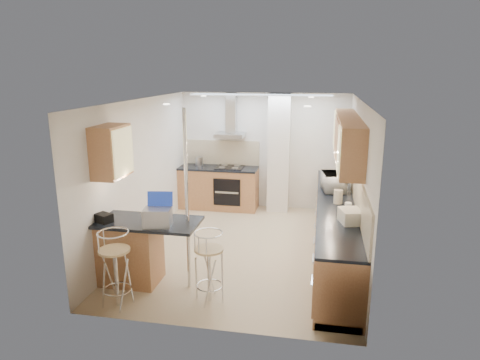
% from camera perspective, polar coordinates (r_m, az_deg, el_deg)
% --- Properties ---
extents(ground, '(4.80, 4.80, 0.00)m').
position_cam_1_polar(ground, '(7.42, 0.60, -9.08)').
color(ground, '#CEAE89').
rests_on(ground, ground).
extents(room_shell, '(3.64, 4.84, 2.51)m').
position_cam_1_polar(room_shell, '(7.27, 3.68, 3.14)').
color(room_shell, silver).
rests_on(room_shell, ground).
extents(right_counter, '(0.63, 4.40, 0.92)m').
position_cam_1_polar(right_counter, '(7.16, 12.59, -6.37)').
color(right_counter, '#9E613F').
rests_on(right_counter, ground).
extents(back_counter, '(1.70, 0.63, 0.92)m').
position_cam_1_polar(back_counter, '(9.39, -2.86, -1.00)').
color(back_counter, '#9E613F').
rests_on(back_counter, ground).
extents(peninsula, '(1.47, 0.72, 0.94)m').
position_cam_1_polar(peninsula, '(6.25, -12.13, -9.36)').
color(peninsula, '#9E613F').
rests_on(peninsula, ground).
extents(microwave, '(0.47, 0.62, 0.31)m').
position_cam_1_polar(microwave, '(7.60, 12.44, -0.26)').
color(microwave, white).
rests_on(microwave, right_counter).
extents(laptop, '(0.40, 0.32, 0.25)m').
position_cam_1_polar(laptop, '(5.81, -10.94, -4.91)').
color(laptop, '#95979D').
rests_on(laptop, peninsula).
extents(bag, '(0.27, 0.24, 0.12)m').
position_cam_1_polar(bag, '(6.16, -17.71, -4.85)').
color(bag, black).
rests_on(bag, peninsula).
extents(bar_stool_near, '(0.49, 0.49, 1.03)m').
position_cam_1_polar(bar_stool_near, '(5.77, -16.24, -11.31)').
color(bar_stool_near, tan).
rests_on(bar_stool_near, ground).
extents(bar_stool_end, '(0.54, 0.54, 0.97)m').
position_cam_1_polar(bar_stool_end, '(5.67, -4.13, -11.47)').
color(bar_stool_end, tan).
rests_on(bar_stool_end, ground).
extents(jar_a, '(0.13, 0.13, 0.19)m').
position_cam_1_polar(jar_a, '(8.20, 13.61, 0.31)').
color(jar_a, white).
rests_on(jar_a, right_counter).
extents(jar_b, '(0.12, 0.12, 0.14)m').
position_cam_1_polar(jar_b, '(7.69, 12.39, -0.77)').
color(jar_b, white).
rests_on(jar_b, right_counter).
extents(jar_c, '(0.16, 0.16, 0.22)m').
position_cam_1_polar(jar_c, '(6.91, 12.96, -2.18)').
color(jar_c, beige).
rests_on(jar_c, right_counter).
extents(jar_d, '(0.13, 0.13, 0.15)m').
position_cam_1_polar(jar_d, '(6.53, 14.21, -3.56)').
color(jar_d, white).
rests_on(jar_d, right_counter).
extents(bread_bin, '(0.36, 0.41, 0.19)m').
position_cam_1_polar(bread_bin, '(6.10, 14.55, -4.68)').
color(bread_bin, white).
rests_on(bread_bin, right_counter).
extents(kettle, '(0.16, 0.16, 0.20)m').
position_cam_1_polar(kettle, '(9.45, -5.47, 2.53)').
color(kettle, '#A7AAAC').
rests_on(kettle, back_counter).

